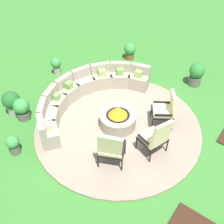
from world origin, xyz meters
name	(u,v)px	position (x,y,z in m)	size (l,w,h in m)	color
ground_plane	(118,127)	(0.00, 0.00, 0.00)	(24.00, 24.00, 0.00)	#387A2D
patio_circle	(118,126)	(0.00, 0.00, 0.03)	(4.63, 4.63, 0.06)	gray
fire_pit	(118,118)	(0.00, 0.00, 0.32)	(1.00, 1.00, 0.67)	#9E937F
curved_stone_bench	(86,93)	(0.26, 1.39, 0.38)	(4.00, 1.99, 0.79)	#9E937F
lounge_chair_front_left	(111,148)	(-1.16, -0.63, 0.64)	(0.78, 0.80, 1.17)	black
lounge_chair_front_right	(156,137)	(-0.25, -1.29, 0.63)	(0.75, 0.72, 1.15)	black
lounge_chair_back_left	(166,108)	(0.85, -1.00, 0.61)	(0.80, 0.83, 1.08)	black
potted_plant_0	(12,102)	(-1.36, 2.79, 0.43)	(0.51, 0.51, 0.77)	#A89E8E
potted_plant_1	(13,144)	(-2.30, 1.57, 0.32)	(0.34, 0.34, 0.58)	#605B56
potted_plant_2	(56,65)	(0.87, 3.24, 0.36)	(0.36, 0.36, 0.63)	#A89E8E
potted_plant_3	(196,74)	(3.15, -0.91, 0.43)	(0.49, 0.49, 0.79)	#605B56
potted_plant_4	(130,50)	(3.25, 1.76, 0.35)	(0.44, 0.44, 0.63)	brown
potted_plant_5	(22,108)	(-1.32, 2.40, 0.37)	(0.46, 0.46, 0.68)	#605B56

